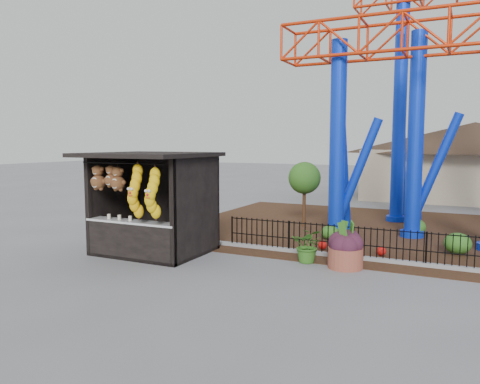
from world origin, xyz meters
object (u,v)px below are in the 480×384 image
at_px(terracotta_planter, 345,258).
at_px(prize_booth, 149,205).
at_px(potted_plant, 308,245).
at_px(roller_coaster, 455,58).

bearing_deg(terracotta_planter, prize_booth, -169.83).
xyz_separation_m(prize_booth, terracotta_planter, (5.81, 1.04, -1.24)).
bearing_deg(potted_plant, prize_booth, -172.63).
bearing_deg(prize_booth, terracotta_planter, 10.17).
bearing_deg(prize_booth, potted_plant, 13.70).
xyz_separation_m(roller_coaster, terracotta_planter, (-2.30, -6.28, -6.16)).
bearing_deg(terracotta_planter, potted_plant, 174.37).
height_order(prize_booth, terracotta_planter, prize_booth).
relative_size(prize_booth, terracotta_planter, 3.66).
bearing_deg(prize_booth, roller_coaster, 42.10).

